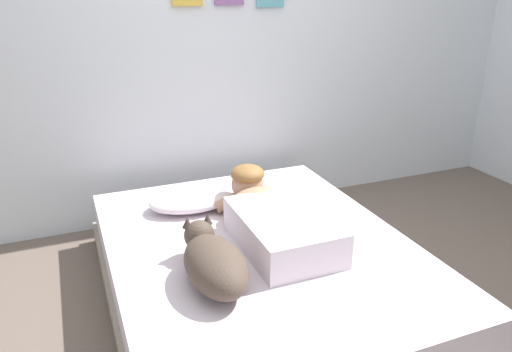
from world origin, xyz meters
The scene contains 8 objects.
ground_plane centered at (0.00, 0.00, 0.00)m, with size 13.38×13.38×0.00m, color #66564C.
back_wall centered at (0.00, 1.44, 1.25)m, with size 4.69×0.12×2.50m.
bed centered at (-0.26, 0.22, 0.17)m, with size 1.54×1.98×0.34m.
pillow centered at (-0.47, 0.77, 0.39)m, with size 0.52×0.32×0.11m, color silver.
person_lying centered at (-0.16, 0.28, 0.44)m, with size 0.43×0.92×0.27m.
dog centered at (-0.58, -0.03, 0.44)m, with size 0.26×0.57×0.21m.
coffee_cup centered at (-0.12, 0.72, 0.37)m, with size 0.12×0.09×0.07m.
cell_phone centered at (-0.12, 0.35, 0.34)m, with size 0.07×0.14×0.01m, color black.
Camera 1 is at (-1.12, -1.86, 1.59)m, focal length 34.53 mm.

